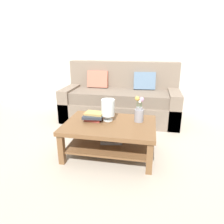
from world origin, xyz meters
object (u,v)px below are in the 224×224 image
Objects in this scene: book_stack_main at (94,116)px; glass_hurricane_vase at (108,108)px; couch at (121,100)px; coffee_table at (110,131)px; flower_pitcher at (139,111)px.

book_stack_main is 0.22m from glass_hurricane_vase.
couch is at bearing 82.58° from book_stack_main.
glass_hurricane_vase is (-0.04, 0.09, 0.28)m from coffee_table.
glass_hurricane_vase is (0.19, 0.02, 0.12)m from book_stack_main.
book_stack_main is at bearing -97.42° from couch.
flower_pitcher reaches higher than coffee_table.
flower_pitcher is at bearing 20.74° from coffee_table.
book_stack_main is at bearing -173.86° from flower_pitcher.
book_stack_main is (-0.17, -1.28, 0.12)m from couch.
flower_pitcher is at bearing -70.89° from couch.
book_stack_main is 0.60m from flower_pitcher.
glass_hurricane_vase is at bearing 5.81° from book_stack_main.
glass_hurricane_vase reaches higher than coffee_table.
coffee_table is 0.30m from glass_hurricane_vase.
book_stack_main is 0.96× the size of glass_hurricane_vase.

